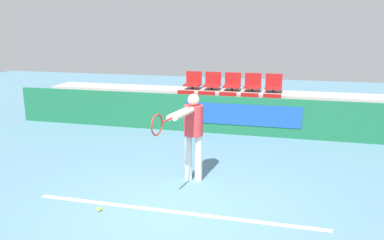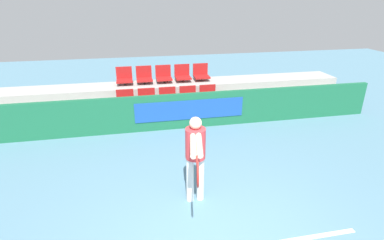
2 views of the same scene
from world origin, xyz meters
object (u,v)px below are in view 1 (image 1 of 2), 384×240
Objects in this scene: stadium_chair_0 at (185,102)px; stadium_chair_8 at (253,84)px; stadium_chair_7 at (232,83)px; stadium_chair_9 at (274,85)px; stadium_chair_2 at (227,104)px; tennis_player at (192,128)px; stadium_chair_4 at (271,106)px; stadium_chair_1 at (206,103)px; stadium_chair_6 at (212,83)px; stadium_chair_3 at (249,105)px; stadium_chair_5 at (193,82)px; tennis_ball at (99,209)px.

stadium_chair_0 is 2.09m from stadium_chair_8.
stadium_chair_9 is (1.20, 0.00, 0.00)m from stadium_chair_7.
stadium_chair_2 is at bearing -121.48° from stadium_chair_8.
stadium_chair_4 is at bearing 83.38° from tennis_player.
stadium_chair_8 is at bearing 28.56° from stadium_chair_0.
stadium_chair_4 is at bearing -39.23° from stadium_chair_7.
stadium_chair_1 is 1.07m from stadium_chair_6.
tennis_player is (1.17, -3.91, 0.36)m from stadium_chair_0.
stadium_chair_7 is at bearing 180.00° from stadium_chair_9.
stadium_chair_3 is at bearing -39.23° from stadium_chair_6.
stadium_chair_7 and stadium_chair_8 have the same top height.
stadium_chair_5 is at bearing 180.00° from stadium_chair_6.
stadium_chair_9 is at bearing 0.00° from stadium_chair_6.
tennis_player is 24.06× the size of tennis_ball.
tennis_ball is at bearing -95.55° from stadium_chair_1.
stadium_chair_4 is 7.79× the size of tennis_ball.
stadium_chair_3 is at bearing 0.00° from stadium_chair_1.
stadium_chair_3 is 1.61m from stadium_chair_6.
stadium_chair_7 is 4.89m from tennis_player.
stadium_chair_6 is 7.79× the size of tennis_ball.
stadium_chair_4 is at bearing -90.00° from stadium_chair_9.
tennis_ball is at bearing -89.13° from stadium_chair_0.
stadium_chair_1 is at bearing -58.52° from stadium_chair_5.
stadium_chair_5 is 1.00× the size of stadium_chair_9.
stadium_chair_1 is at bearing -151.44° from stadium_chair_9.
stadium_chair_1 is at bearing 0.00° from stadium_chair_0.
stadium_chair_5 reaches higher than stadium_chair_0.
stadium_chair_3 is at bearing 180.00° from stadium_chair_4.
tennis_ball is (0.08, -6.31, -1.03)m from stadium_chair_5.
stadium_chair_3 is 1.23m from stadium_chair_9.
stadium_chair_3 is (1.20, 0.00, 0.00)m from stadium_chair_1.
stadium_chair_1 is 1.00× the size of stadium_chair_8.
stadium_chair_4 is 2.09m from stadium_chair_6.
tennis_ball is (-1.12, -6.31, -1.03)m from stadium_chair_7.
stadium_chair_2 is at bearing -39.23° from stadium_chair_5.
stadium_chair_6 is at bearing 151.44° from stadium_chair_4.
tennis_player reaches higher than stadium_chair_7.
stadium_chair_5 is 6.39m from tennis_ball.
stadium_chair_1 is at bearing 180.00° from stadium_chair_3.
tennis_ball is at bearing -94.70° from stadium_chair_6.
stadium_chair_9 is at bearing 39.23° from stadium_chair_2.
tennis_player reaches higher than stadium_chair_6.
stadium_chair_4 is at bearing -58.52° from stadium_chair_8.
stadium_chair_5 is at bearing 140.77° from stadium_chair_2.
stadium_chair_2 is at bearing 180.00° from stadium_chair_3.
stadium_chair_5 is (-0.60, 0.98, 0.43)m from stadium_chair_1.
stadium_chair_6 reaches higher than stadium_chair_4.
stadium_chair_8 is at bearing 180.00° from stadium_chair_9.
stadium_chair_0 is at bearing 180.00° from stadium_chair_4.
stadium_chair_2 is 7.79× the size of tennis_ball.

